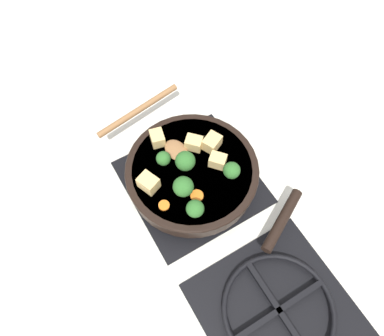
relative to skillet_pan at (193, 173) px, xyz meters
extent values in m
plane|color=silver|center=(0.00, 0.00, -0.05)|extent=(2.40, 2.40, 0.00)
cube|color=black|center=(0.00, 0.00, -0.05)|extent=(0.31, 0.31, 0.01)
torus|color=black|center=(0.00, 0.00, -0.03)|extent=(0.24, 0.24, 0.01)
cube|color=black|center=(0.00, 0.00, -0.03)|extent=(0.01, 0.23, 0.01)
cube|color=black|center=(0.00, 0.00, -0.03)|extent=(0.23, 0.01, 0.01)
cube|color=black|center=(0.00, 0.36, -0.05)|extent=(0.31, 0.31, 0.01)
torus|color=black|center=(0.00, 0.36, -0.03)|extent=(0.24, 0.24, 0.01)
cube|color=black|center=(0.00, 0.36, -0.03)|extent=(0.01, 0.23, 0.01)
cube|color=black|center=(0.00, 0.36, -0.03)|extent=(0.23, 0.01, 0.01)
cylinder|color=black|center=(0.00, 0.00, 0.00)|extent=(0.31, 0.31, 0.05)
cylinder|color=brown|center=(0.00, 0.00, 0.00)|extent=(0.29, 0.29, 0.04)
torus|color=black|center=(0.00, 0.00, 0.02)|extent=(0.32, 0.32, 0.01)
cylinder|color=black|center=(-0.11, 0.21, 0.01)|extent=(0.16, 0.10, 0.02)
ellipsoid|color=olive|center=(0.01, -0.06, 0.03)|extent=(0.06, 0.07, 0.01)
cylinder|color=olive|center=(0.04, -0.21, 0.03)|extent=(0.24, 0.06, 0.02)
cube|color=#DBB770|center=(0.11, -0.01, 0.04)|extent=(0.05, 0.05, 0.03)
cube|color=#DBB770|center=(-0.06, 0.02, 0.04)|extent=(0.05, 0.05, 0.03)
cube|color=#DBB770|center=(-0.07, -0.03, 0.04)|extent=(0.05, 0.05, 0.03)
cube|color=#DBB770|center=(-0.03, -0.05, 0.04)|extent=(0.05, 0.05, 0.03)
cube|color=#DBB770|center=(0.04, -0.11, 0.04)|extent=(0.04, 0.05, 0.03)
cylinder|color=#709956|center=(-0.07, 0.06, 0.03)|extent=(0.01, 0.01, 0.01)
sphere|color=#2D6628|center=(-0.07, 0.06, 0.05)|extent=(0.04, 0.04, 0.04)
cylinder|color=#709956|center=(0.01, -0.01, 0.03)|extent=(0.01, 0.01, 0.01)
sphere|color=#2D6628|center=(0.01, -0.01, 0.05)|extent=(0.05, 0.05, 0.05)
cylinder|color=#709956|center=(0.05, 0.10, 0.03)|extent=(0.01, 0.01, 0.01)
sphere|color=#2D6628|center=(0.05, 0.10, 0.05)|extent=(0.04, 0.04, 0.04)
cylinder|color=#709956|center=(0.05, -0.05, 0.03)|extent=(0.01, 0.01, 0.01)
sphere|color=#2D6628|center=(0.05, -0.05, 0.05)|extent=(0.03, 0.03, 0.03)
cylinder|color=#709956|center=(0.05, 0.04, 0.03)|extent=(0.01, 0.01, 0.01)
sphere|color=#2D6628|center=(0.05, 0.04, 0.05)|extent=(0.05, 0.05, 0.05)
cylinder|color=orange|center=(0.03, 0.07, 0.02)|extent=(0.03, 0.03, 0.01)
cylinder|color=orange|center=(0.10, 0.05, 0.02)|extent=(0.03, 0.03, 0.01)
camera|label=1|loc=(0.22, 0.36, 0.80)|focal=35.00mm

